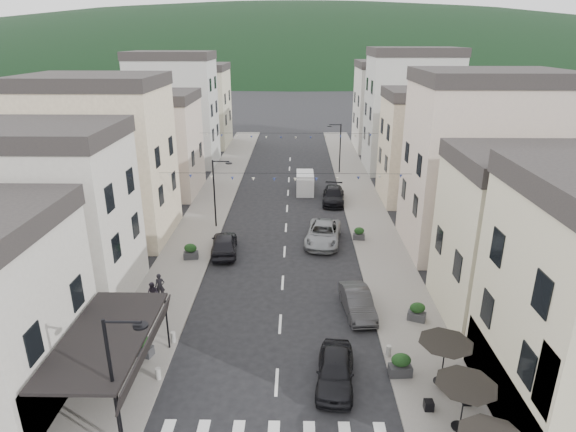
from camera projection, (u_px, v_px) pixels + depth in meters
The scene contains 26 objects.
sidewalk_left at pixel (212, 204), 47.61m from camera, with size 4.00×76.00×0.12m, color slate.
sidewalk_right at pixel (363, 205), 47.35m from camera, with size 4.00×76.00×0.12m, color slate.
hill_backdrop at pixel (296, 64), 298.54m from camera, with size 640.00×360.00×70.00m, color black.
boutique_awning at pixel (112, 338), 21.25m from camera, with size 3.77×7.50×3.28m.
buildings_row_left at pixel (152, 132), 51.00m from camera, with size 10.20×54.16×14.00m.
buildings_row_right at pixel (429, 133), 49.35m from camera, with size 10.20×54.16×14.50m.
cafe_terrace at pixel (465, 390), 19.20m from camera, with size 2.50×8.10×2.53m.
streetlamp_left_near at pixel (118, 372), 18.21m from camera, with size 1.70×0.56×6.00m.
streetlamp_left_far at pixel (217, 187), 40.69m from camera, with size 1.70×0.56×6.00m.
streetlamp_right_far at pixel (338, 143), 57.35m from camera, with size 1.70×0.56×6.00m.
bollards at pixel (276, 382), 22.54m from camera, with size 11.66×10.26×0.60m.
bunting_near at pixel (285, 178), 36.16m from camera, with size 19.00×0.28×0.62m.
bunting_far at pixel (288, 136), 51.15m from camera, with size 19.00×0.28×0.62m.
parked_car_a at pixel (335, 370), 22.84m from camera, with size 1.75×4.34×1.48m, color black.
parked_car_b at pixel (358, 302), 28.74m from camera, with size 1.52×4.36×1.44m, color #2D2D2F.
parked_car_c at pixel (323, 234), 38.58m from camera, with size 2.63×5.70×1.58m, color gray.
parked_car_d at pixel (333, 195), 47.99m from camera, with size 2.10×5.16×1.50m, color black.
parked_car_e at pixel (224, 244), 36.64m from camera, with size 1.92×4.76×1.62m, color black.
delivery_van at pixel (305, 182), 51.33m from camera, with size 1.81×4.56×2.18m.
pedestrian_a at pixel (160, 286), 30.06m from camera, with size 0.61×0.40×1.68m, color black.
pedestrian_b at pixel (153, 294), 29.25m from camera, with size 0.76×0.59×1.57m, color #241E29.
planter_la at pixel (143, 346), 24.75m from camera, with size 1.14×0.83×1.15m.
planter_lb at pixel (191, 251), 35.59m from camera, with size 1.13×0.71×1.19m.
planter_ra at pixel (401, 365), 23.26m from camera, with size 1.13×0.69×1.22m.
planter_rb at pixel (417, 312), 27.83m from camera, with size 1.15×0.89×1.14m.
planter_rc at pixel (359, 234), 39.00m from camera, with size 0.98×0.61×1.05m.
Camera 1 is at (0.89, -12.87, 15.60)m, focal length 30.00 mm.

